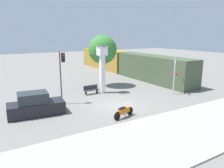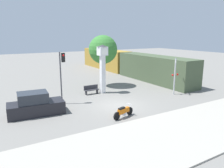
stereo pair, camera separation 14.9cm
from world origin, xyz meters
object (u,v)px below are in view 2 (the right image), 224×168
at_px(freight_train, 126,63).
at_px(railroad_crossing_signal, 175,75).
at_px(motorcycle, 123,112).
at_px(traffic_light, 62,69).
at_px(street_tree, 103,50).
at_px(bench, 91,89).
at_px(clock_tower, 103,62).
at_px(parked_car, 35,105).

bearing_deg(freight_train, railroad_crossing_signal, -101.63).
distance_m(motorcycle, freight_train, 18.89).
distance_m(traffic_light, street_tree, 7.75).
bearing_deg(railroad_crossing_signal, bench, 148.41).
relative_size(motorcycle, freight_train, 0.08).
xyz_separation_m(clock_tower, bench, (-1.26, 0.19, -2.84)).
bearing_deg(traffic_light, street_tree, 33.63).
relative_size(motorcycle, bench, 1.29).
xyz_separation_m(clock_tower, freight_train, (8.71, 8.39, -1.63)).
bearing_deg(motorcycle, traffic_light, 100.88).
relative_size(railroad_crossing_signal, bench, 2.37).
xyz_separation_m(railroad_crossing_signal, parked_car, (-13.69, 1.26, -1.32)).
height_order(railroad_crossing_signal, parked_car, railroad_crossing_signal).
relative_size(clock_tower, bench, 3.18).
bearing_deg(clock_tower, freight_train, 43.91).
relative_size(freight_train, bench, 16.31).
bearing_deg(clock_tower, railroad_crossing_signal, -35.41).
bearing_deg(street_tree, parked_car, -147.55).
distance_m(motorcycle, clock_tower, 7.92).
bearing_deg(parked_car, freight_train, 40.33).
bearing_deg(parked_car, railroad_crossing_signal, -0.03).
height_order(freight_train, railroad_crossing_signal, railroad_crossing_signal).
relative_size(traffic_light, street_tree, 0.77).
bearing_deg(street_tree, bench, -137.70).
distance_m(street_tree, parked_car, 11.40).
xyz_separation_m(bench, parked_car, (-6.33, -3.26, 0.26)).
distance_m(railroad_crossing_signal, parked_car, 13.81).
bearing_deg(clock_tower, street_tree, 60.66).
relative_size(street_tree, parked_car, 1.39).
distance_m(freight_train, railroad_crossing_signal, 12.99).
bearing_deg(street_tree, traffic_light, -146.37).
bearing_deg(bench, motorcycle, -96.14).
relative_size(traffic_light, parked_car, 1.07).
xyz_separation_m(motorcycle, street_tree, (3.58, 9.82, 3.92)).
height_order(freight_train, traffic_light, traffic_light).
distance_m(motorcycle, bench, 7.32).
bearing_deg(clock_tower, parked_car, -157.97).
bearing_deg(clock_tower, traffic_light, -162.68).
relative_size(motorcycle, railroad_crossing_signal, 0.54).
bearing_deg(freight_train, bench, -140.58).
xyz_separation_m(traffic_light, railroad_crossing_signal, (10.94, -2.82, -1.12)).
height_order(clock_tower, parked_car, clock_tower).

